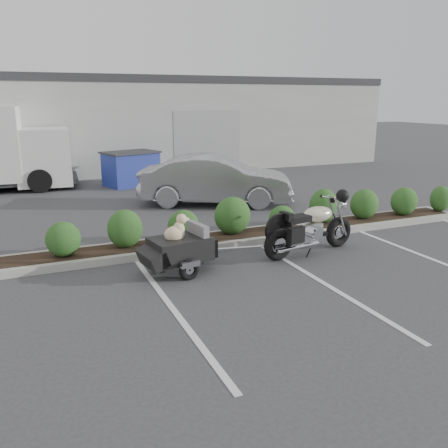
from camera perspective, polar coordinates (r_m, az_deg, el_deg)
name	(u,v)px	position (r m, az deg, el deg)	size (l,w,h in m)	color
ground	(244,280)	(8.36, 2.45, -6.77)	(90.00, 90.00, 0.00)	#38383A
planter_kerb	(242,237)	(10.62, 2.20, -1.58)	(12.00, 1.00, 0.15)	#9E9E93
building	(93,122)	(24.26, -15.50, 11.79)	(26.00, 10.00, 4.00)	#9EA099
motorcycle	(311,228)	(9.76, 10.38, -0.54)	(2.31, 0.92, 1.33)	black
pet_trailer	(179,248)	(8.62, -5.40, -2.88)	(1.87, 1.06, 1.10)	black
sedan	(216,180)	(14.15, -0.97, 5.33)	(1.56, 4.48, 1.48)	#A9A9B0
dumpster	(131,168)	(17.66, -11.13, 6.60)	(2.17, 1.78, 1.23)	navy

